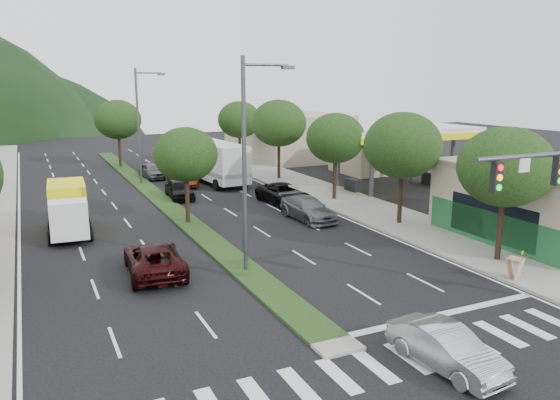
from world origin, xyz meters
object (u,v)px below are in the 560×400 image
box_truck (68,210)px  motorhome (214,161)px  streetlight_near (248,155)px  suv_maroon (154,259)px  tree_med_far (118,120)px  car_queue_d (284,194)px  tree_med_near (186,155)px  sedan_silver (446,348)px  car_queue_e (152,171)px  car_queue_b (308,209)px  car_queue_c (182,177)px  car_queue_a (180,189)px  tree_r_b (403,145)px  tree_r_d (279,123)px  a_frame_sign (515,266)px  car_queue_f (174,162)px  tree_r_e (239,120)px  tree_r_c (336,138)px  streetlight_mid (140,121)px  tree_r_a (505,167)px

box_truck → motorhome: (13.17, 12.27, 0.54)m
streetlight_near → suv_maroon: size_ratio=1.87×
suv_maroon → tree_med_far: bearing=-91.9°
car_queue_d → tree_med_near: bearing=-165.2°
sedan_silver → car_queue_e: size_ratio=1.01×
suv_maroon → box_truck: size_ratio=0.88×
car_queue_b → car_queue_c: (-4.32, 15.00, 0.02)m
car_queue_b → tree_med_far: bearing=102.1°
car_queue_a → tree_r_b: bearing=-49.4°
tree_r_d → sedan_silver: tree_r_d is taller
sedan_silver → suv_maroon: suv_maroon is taller
car_queue_c → car_queue_d: 11.16m
streetlight_near → a_frame_sign: 13.05m
car_queue_b → car_queue_f: car_queue_b is taller
tree_med_far → car_queue_d: (8.03, -23.35, -4.26)m
tree_r_e → car_queue_d: size_ratio=1.26×
streetlight_near → a_frame_sign: (10.30, -6.39, -4.85)m
tree_med_near → a_frame_sign: size_ratio=4.57×
tree_r_c → car_queue_e: size_ratio=1.58×
suv_maroon → box_truck: box_truck is taller
tree_med_near → box_truck: 7.70m
streetlight_near → motorhome: 24.06m
streetlight_near → motorhome: streetlight_near is taller
car_queue_b → car_queue_f: size_ratio=1.16×
car_queue_f → motorhome: size_ratio=0.45×
car_queue_c → car_queue_d: car_queue_c is taller
streetlight_near → car_queue_f: 33.36m
streetlight_mid → suv_maroon: bearing=-100.2°
tree_med_far → box_truck: bearing=-105.6°
tree_r_a → suv_maroon: bearing=160.9°
sedan_silver → motorhome: bearing=78.1°
tree_med_near → car_queue_b: bearing=-17.6°
tree_med_far → streetlight_near: size_ratio=0.69×
car_queue_b → a_frame_sign: 14.37m
car_queue_d → a_frame_sign: 19.20m
tree_r_a → car_queue_f: (-7.07, 36.65, -4.19)m
tree_r_e → suv_maroon: 34.67m
tree_r_a → suv_maroon: (-16.00, 5.53, -4.08)m
tree_med_near → car_queue_e: size_ratio=1.47×
tree_r_c → sedan_silver: 25.25m
tree_r_d → car_queue_e: size_ratio=1.75×
tree_r_d → streetlight_near: streetlight_near is taller
suv_maroon → car_queue_a: bearing=-104.2°
tree_r_d → car_queue_a: (-10.50, -4.35, -4.44)m
streetlight_near → tree_r_a: bearing=-18.7°
a_frame_sign → tree_med_far: bearing=83.1°
tree_med_near → motorhome: bearing=64.8°
streetlight_mid → a_frame_sign: streetlight_mid is taller
car_queue_a → motorhome: motorhome is taller
tree_r_d → sedan_silver: bearing=-106.2°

